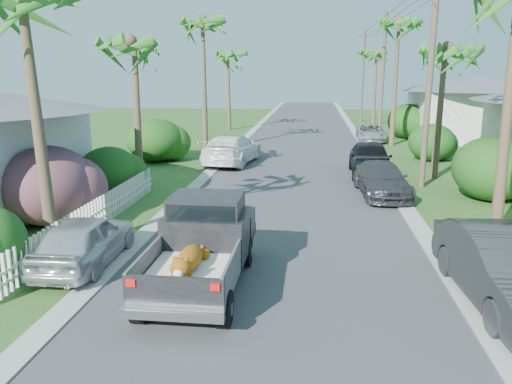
# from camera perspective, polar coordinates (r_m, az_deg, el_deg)

# --- Properties ---
(ground) EXTENTS (120.00, 120.00, 0.00)m
(ground) POSITION_cam_1_polar(r_m,az_deg,el_deg) (10.35, 1.34, -14.85)
(ground) COLOR #345520
(ground) RESTS_ON ground
(road) EXTENTS (8.00, 100.00, 0.02)m
(road) POSITION_cam_1_polar(r_m,az_deg,el_deg) (34.43, 5.15, 5.29)
(road) COLOR #38383A
(road) RESTS_ON ground
(curb_left) EXTENTS (0.60, 100.00, 0.06)m
(curb_left) POSITION_cam_1_polar(r_m,az_deg,el_deg) (34.80, -1.97, 5.46)
(curb_left) COLOR #A5A39E
(curb_left) RESTS_ON ground
(curb_right) EXTENTS (0.60, 100.00, 0.06)m
(curb_right) POSITION_cam_1_polar(r_m,az_deg,el_deg) (34.60, 12.32, 5.11)
(curb_right) COLOR #A5A39E
(curb_right) RESTS_ON ground
(pickup_truck) EXTENTS (1.98, 5.12, 2.06)m
(pickup_truck) POSITION_cam_1_polar(r_m,az_deg,el_deg) (12.02, -5.88, -5.53)
(pickup_truck) COLOR black
(pickup_truck) RESTS_ON ground
(parked_car_rn) EXTENTS (2.04, 5.07, 1.64)m
(parked_car_rn) POSITION_cam_1_polar(r_m,az_deg,el_deg) (12.04, 26.73, -7.88)
(parked_car_rn) COLOR #282B2C
(parked_car_rn) RESTS_ON ground
(parked_car_rm) EXTENTS (2.20, 4.63, 1.30)m
(parked_car_rm) POSITION_cam_1_polar(r_m,az_deg,el_deg) (20.91, 14.15, 1.35)
(parked_car_rm) COLOR #313336
(parked_car_rm) RESTS_ON ground
(parked_car_rf) EXTENTS (2.00, 4.79, 1.62)m
(parked_car_rf) POSITION_cam_1_polar(r_m,az_deg,el_deg) (24.85, 12.93, 3.68)
(parked_car_rf) COLOR black
(parked_car_rf) RESTS_ON ground
(parked_car_rd) EXTENTS (2.13, 4.39, 1.20)m
(parked_car_rd) POSITION_cam_1_polar(r_m,az_deg,el_deg) (37.43, 13.01, 6.58)
(parked_car_rd) COLOR #B5B6BC
(parked_car_rd) RESTS_ON ground
(parked_car_ln) EXTENTS (1.67, 3.97, 1.34)m
(parked_car_ln) POSITION_cam_1_polar(r_m,az_deg,el_deg) (13.72, -18.95, -5.27)
(parked_car_ln) COLOR silver
(parked_car_ln) RESTS_ON ground
(parked_car_lf) EXTENTS (2.97, 5.81, 1.61)m
(parked_car_lf) POSITION_cam_1_polar(r_m,az_deg,el_deg) (27.43, -2.79, 4.91)
(parked_car_lf) COLOR white
(parked_car_lf) RESTS_ON ground
(palm_l_b) EXTENTS (4.40, 4.40, 7.40)m
(palm_l_b) POSITION_cam_1_polar(r_m,az_deg,el_deg) (22.43, -13.85, 16.30)
(palm_l_b) COLOR brown
(palm_l_b) RESTS_ON ground
(palm_l_c) EXTENTS (4.40, 4.40, 9.20)m
(palm_l_c) POSITION_cam_1_polar(r_m,az_deg,el_deg) (31.95, -6.12, 18.85)
(palm_l_c) COLOR brown
(palm_l_c) RESTS_ON ground
(palm_l_d) EXTENTS (4.40, 4.40, 7.70)m
(palm_l_d) POSITION_cam_1_polar(r_m,az_deg,el_deg) (43.71, -3.20, 15.52)
(palm_l_d) COLOR brown
(palm_l_d) RESTS_ON ground
(palm_r_b) EXTENTS (4.40, 4.40, 7.20)m
(palm_r_b) POSITION_cam_1_polar(r_m,az_deg,el_deg) (24.78, 20.80, 15.08)
(palm_r_b) COLOR brown
(palm_r_b) RESTS_ON ground
(palm_r_c) EXTENTS (4.40, 4.40, 9.40)m
(palm_r_c) POSITION_cam_1_polar(r_m,az_deg,el_deg) (35.63, 16.04, 18.18)
(palm_r_c) COLOR brown
(palm_r_c) RESTS_ON ground
(palm_r_d) EXTENTS (4.40, 4.40, 8.00)m
(palm_r_d) POSITION_cam_1_polar(r_m,az_deg,el_deg) (49.43, 13.64, 15.29)
(palm_r_d) COLOR brown
(palm_r_d) RESTS_ON ground
(shrub_l_b) EXTENTS (3.00, 3.30, 2.60)m
(shrub_l_b) POSITION_cam_1_polar(r_m,az_deg,el_deg) (17.73, -22.67, 0.70)
(shrub_l_b) COLOR #9E1667
(shrub_l_b) RESTS_ON ground
(shrub_l_c) EXTENTS (2.40, 2.64, 2.00)m
(shrub_l_c) POSITION_cam_1_polar(r_m,az_deg,el_deg) (21.13, -16.46, 2.29)
(shrub_l_c) COLOR #134515
(shrub_l_c) RESTS_ON ground
(shrub_l_d) EXTENTS (3.20, 3.52, 2.40)m
(shrub_l_d) POSITION_cam_1_polar(r_m,az_deg,el_deg) (28.71, -11.44, 5.83)
(shrub_l_d) COLOR #134515
(shrub_l_d) RESTS_ON ground
(shrub_r_b) EXTENTS (3.00, 3.30, 2.50)m
(shrub_r_b) POSITION_cam_1_polar(r_m,az_deg,el_deg) (21.57, 25.37, 2.43)
(shrub_r_b) COLOR #134515
(shrub_r_b) RESTS_ON ground
(shrub_r_c) EXTENTS (2.60, 2.86, 2.10)m
(shrub_r_c) POSITION_cam_1_polar(r_m,az_deg,el_deg) (30.08, 19.43, 5.39)
(shrub_r_c) COLOR #134515
(shrub_r_c) RESTS_ON ground
(shrub_r_d) EXTENTS (3.20, 3.52, 2.60)m
(shrub_r_d) POSITION_cam_1_polar(r_m,az_deg,el_deg) (39.89, 17.06, 7.75)
(shrub_r_d) COLOR #134515
(shrub_r_d) RESTS_ON ground
(picket_fence) EXTENTS (0.10, 11.00, 1.00)m
(picket_fence) POSITION_cam_1_polar(r_m,az_deg,el_deg) (16.68, -17.83, -2.50)
(picket_fence) COLOR white
(picket_fence) RESTS_ON ground
(house_right_far) EXTENTS (9.00, 8.00, 4.60)m
(house_right_far) POSITION_cam_1_polar(r_m,az_deg,el_deg) (41.03, 24.09, 8.47)
(house_right_far) COLOR silver
(house_right_far) RESTS_ON ground
(utility_pole_b) EXTENTS (1.60, 0.26, 9.00)m
(utility_pole_b) POSITION_cam_1_polar(r_m,az_deg,el_deg) (22.59, 19.23, 12.00)
(utility_pole_b) COLOR brown
(utility_pole_b) RESTS_ON ground
(utility_pole_c) EXTENTS (1.60, 0.26, 9.00)m
(utility_pole_c) POSITION_cam_1_polar(r_m,az_deg,el_deg) (37.38, 14.26, 12.65)
(utility_pole_c) COLOR brown
(utility_pole_c) RESTS_ON ground
(utility_pole_d) EXTENTS (1.60, 0.26, 9.00)m
(utility_pole_d) POSITION_cam_1_polar(r_m,az_deg,el_deg) (52.29, 12.11, 12.91)
(utility_pole_d) COLOR brown
(utility_pole_d) RESTS_ON ground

